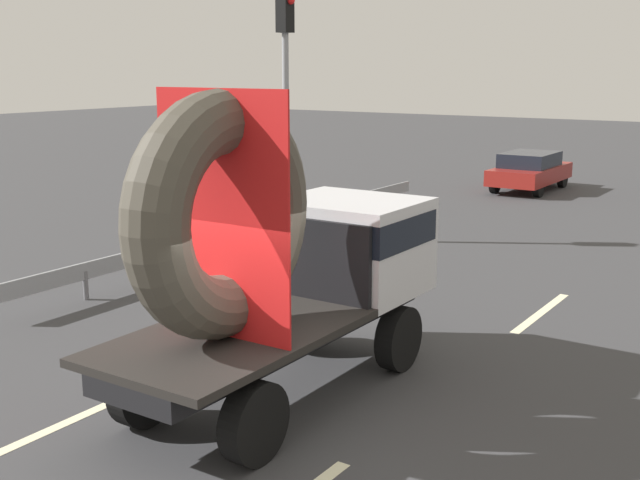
% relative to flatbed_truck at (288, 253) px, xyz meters
% --- Properties ---
extents(ground_plane, '(120.00, 120.00, 0.00)m').
position_rel_flatbed_truck_xyz_m(ground_plane, '(0.11, -1.21, -1.90)').
color(ground_plane, '#38383A').
extents(flatbed_truck, '(2.02, 5.24, 4.02)m').
position_rel_flatbed_truck_xyz_m(flatbed_truck, '(0.00, 0.00, 0.00)').
color(flatbed_truck, black).
rests_on(flatbed_truck, ground_plane).
extents(distant_sedan, '(1.76, 4.10, 1.34)m').
position_rel_flatbed_truck_xyz_m(distant_sedan, '(-3.37, 19.11, -1.18)').
color(distant_sedan, black).
rests_on(distant_sedan, ground_plane).
extents(traffic_light, '(0.42, 0.36, 5.95)m').
position_rel_flatbed_truck_xyz_m(traffic_light, '(-5.61, 7.71, 1.97)').
color(traffic_light, gray).
rests_on(traffic_light, ground_plane).
extents(guardrail, '(0.10, 14.78, 0.71)m').
position_rel_flatbed_truck_xyz_m(guardrail, '(-5.66, 6.93, -1.37)').
color(guardrail, gray).
rests_on(guardrail, ground_plane).
extents(lane_dash_left_near, '(0.16, 2.62, 0.01)m').
position_rel_flatbed_truck_xyz_m(lane_dash_left_near, '(-1.68, -2.37, -1.89)').
color(lane_dash_left_near, beige).
rests_on(lane_dash_left_near, ground_plane).
extents(lane_dash_left_far, '(0.16, 2.55, 0.01)m').
position_rel_flatbed_truck_xyz_m(lane_dash_left_far, '(-1.68, 6.14, -1.89)').
color(lane_dash_left_far, beige).
rests_on(lane_dash_left_far, ground_plane).
extents(lane_dash_right_far, '(0.16, 2.70, 0.01)m').
position_rel_flatbed_truck_xyz_m(lane_dash_right_far, '(1.68, 5.30, -1.89)').
color(lane_dash_right_far, beige).
rests_on(lane_dash_right_far, ground_plane).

